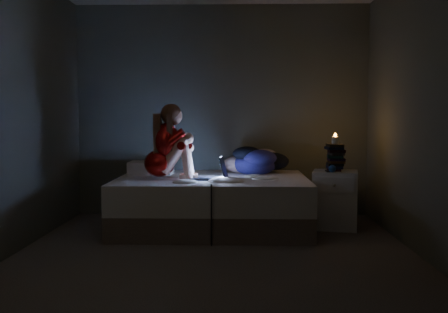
{
  "coord_description": "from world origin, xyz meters",
  "views": [
    {
      "loc": [
        0.19,
        -4.44,
        1.22
      ],
      "look_at": [
        0.05,
        1.0,
        0.8
      ],
      "focal_mm": 40.86,
      "sensor_mm": 36.0,
      "label": 1
    }
  ],
  "objects_px": {
    "nightstand": "(335,200)",
    "phone": "(331,171)",
    "bed": "(213,203)",
    "laptop": "(209,168)",
    "candle": "(335,142)",
    "woman": "(159,141)"
  },
  "relations": [
    {
      "from": "woman",
      "to": "nightstand",
      "type": "height_order",
      "value": "woman"
    },
    {
      "from": "candle",
      "to": "phone",
      "type": "bearing_deg",
      "value": -116.82
    },
    {
      "from": "candle",
      "to": "phone",
      "type": "distance_m",
      "value": 0.34
    },
    {
      "from": "nightstand",
      "to": "phone",
      "type": "bearing_deg",
      "value": -114.67
    },
    {
      "from": "phone",
      "to": "nightstand",
      "type": "bearing_deg",
      "value": 41.79
    },
    {
      "from": "bed",
      "to": "laptop",
      "type": "relative_size",
      "value": 5.66
    },
    {
      "from": "woman",
      "to": "laptop",
      "type": "height_order",
      "value": "woman"
    },
    {
      "from": "nightstand",
      "to": "phone",
      "type": "xyz_separation_m",
      "value": [
        -0.06,
        -0.08,
        0.32
      ]
    },
    {
      "from": "woman",
      "to": "phone",
      "type": "distance_m",
      "value": 1.87
    },
    {
      "from": "woman",
      "to": "laptop",
      "type": "bearing_deg",
      "value": -6.93
    },
    {
      "from": "bed",
      "to": "phone",
      "type": "xyz_separation_m",
      "value": [
        1.28,
        -0.05,
        0.36
      ]
    },
    {
      "from": "nightstand",
      "to": "phone",
      "type": "relative_size",
      "value": 4.52
    },
    {
      "from": "bed",
      "to": "nightstand",
      "type": "bearing_deg",
      "value": 1.48
    },
    {
      "from": "bed",
      "to": "candle",
      "type": "relative_size",
      "value": 25.66
    },
    {
      "from": "woman",
      "to": "laptop",
      "type": "distance_m",
      "value": 0.59
    },
    {
      "from": "bed",
      "to": "woman",
      "type": "distance_m",
      "value": 0.9
    },
    {
      "from": "nightstand",
      "to": "candle",
      "type": "distance_m",
      "value": 0.63
    },
    {
      "from": "woman",
      "to": "candle",
      "type": "distance_m",
      "value": 1.92
    },
    {
      "from": "laptop",
      "to": "nightstand",
      "type": "relative_size",
      "value": 0.57
    },
    {
      "from": "nightstand",
      "to": "woman",
      "type": "bearing_deg",
      "value": -160.59
    },
    {
      "from": "candle",
      "to": "laptop",
      "type": "bearing_deg",
      "value": -167.51
    },
    {
      "from": "woman",
      "to": "nightstand",
      "type": "relative_size",
      "value": 1.27
    }
  ]
}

